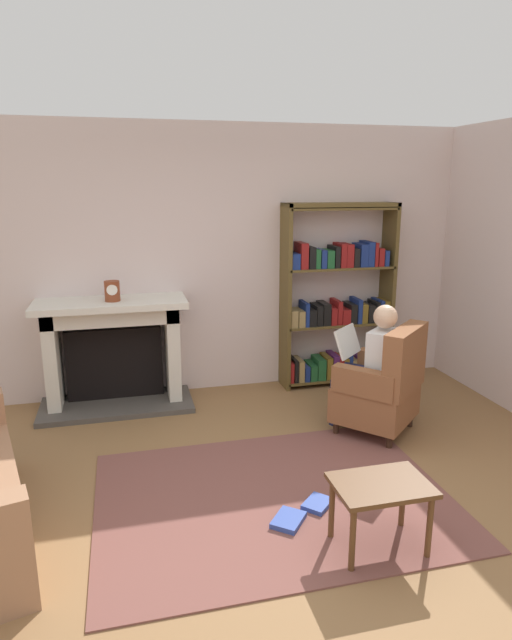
{
  "coord_description": "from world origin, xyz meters",
  "views": [
    {
      "loc": [
        -0.92,
        -2.9,
        2.12
      ],
      "look_at": [
        0.1,
        1.2,
        1.05
      ],
      "focal_mm": 30.43,
      "sensor_mm": 36.0,
      "label": 1
    }
  ],
  "objects": [
    {
      "name": "seated_reader",
      "position": [
        1.12,
        1.16,
        0.62
      ],
      "size": [
        0.58,
        0.59,
        1.14
      ],
      "rotation": [
        0.0,
        0.0,
        3.88
      ],
      "color": "silver",
      "rests_on": "ground"
    },
    {
      "name": "ground",
      "position": [
        0.0,
        0.0,
        0.0
      ],
      "size": [
        14.0,
        14.0,
        0.0
      ],
      "primitive_type": "plane",
      "color": "olive"
    },
    {
      "name": "fireplace",
      "position": [
        -1.05,
        2.3,
        0.56
      ],
      "size": [
        1.44,
        0.64,
        1.06
      ],
      "color": "#4C4742",
      "rests_on": "ground"
    },
    {
      "name": "bookshelf",
      "position": [
        1.27,
        2.33,
        0.9
      ],
      "size": [
        1.19,
        0.32,
        1.93
      ],
      "color": "brown",
      "rests_on": "ground"
    },
    {
      "name": "mantel_clock",
      "position": [
        -1.02,
        2.2,
        1.15
      ],
      "size": [
        0.14,
        0.14,
        0.19
      ],
      "color": "brown",
      "rests_on": "fireplace"
    },
    {
      "name": "area_rug",
      "position": [
        0.0,
        0.3,
        0.01
      ],
      "size": [
        2.4,
        1.8,
        0.01
      ],
      "primitive_type": "cube",
      "color": "brown",
      "rests_on": "ground"
    },
    {
      "name": "side_table",
      "position": [
        0.46,
        -0.35,
        0.37
      ],
      "size": [
        0.56,
        0.39,
        0.43
      ],
      "color": "brown",
      "rests_on": "ground"
    },
    {
      "name": "scattered_books",
      "position": [
        0.12,
        0.05,
        0.03
      ],
      "size": [
        0.51,
        0.4,
        0.03
      ],
      "color": "#334CA5",
      "rests_on": "area_rug"
    },
    {
      "name": "back_wall",
      "position": [
        0.0,
        2.55,
        1.35
      ],
      "size": [
        5.6,
        0.1,
        2.7
      ],
      "primitive_type": "cube",
      "color": "beige",
      "rests_on": "ground"
    },
    {
      "name": "armchair_reading",
      "position": [
        1.2,
        1.07,
        0.42
      ],
      "size": [
        0.89,
        0.89,
        0.97
      ],
      "rotation": [
        0.0,
        0.0,
        3.88
      ],
      "color": "#331E14",
      "rests_on": "ground"
    }
  ]
}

